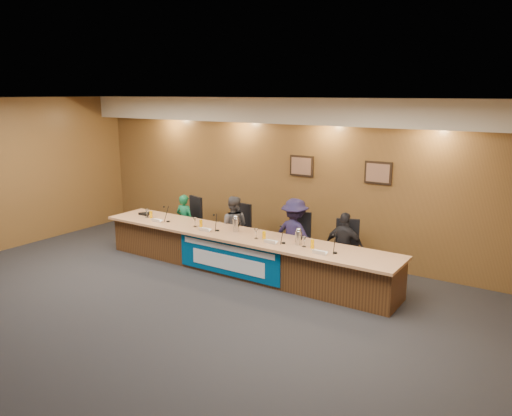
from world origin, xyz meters
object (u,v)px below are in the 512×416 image
(dais_body, at_px, (241,254))
(panelist_c, at_px, (295,235))
(panelist_d, at_px, (344,247))
(banner, at_px, (228,258))
(office_chair_b, at_px, (236,233))
(panelist_b, at_px, (233,227))
(office_chair_d, at_px, (346,254))
(carafe_right, at_px, (299,238))
(speakerphone, at_px, (146,214))
(office_chair_c, at_px, (297,245))
(office_chair_a, at_px, (188,224))
(carafe_mid, at_px, (236,225))
(panelist_a, at_px, (185,221))

(dais_body, height_order, panelist_c, panelist_c)
(dais_body, distance_m, panelist_d, 1.92)
(banner, xyz_separation_m, office_chair_b, (-0.63, 1.13, 0.10))
(panelist_b, relative_size, office_chair_d, 2.66)
(dais_body, distance_m, banner, 0.42)
(carafe_right, height_order, speakerphone, carafe_right)
(carafe_right, bearing_deg, panelist_d, 48.90)
(office_chair_c, xyz_separation_m, speakerphone, (-3.31, -0.68, 0.30))
(office_chair_d, xyz_separation_m, carafe_right, (-0.57, -0.75, 0.39))
(dais_body, height_order, banner, banner)
(panelist_d, distance_m, carafe_right, 0.90)
(panelist_b, xyz_separation_m, office_chair_b, (0.00, 0.10, -0.16))
(banner, xyz_separation_m, office_chair_c, (0.80, 1.13, 0.10))
(panelist_d, distance_m, office_chair_b, 2.44)
(office_chair_c, bearing_deg, office_chair_a, 166.23)
(banner, distance_m, panelist_c, 1.34)
(panelist_c, bearing_deg, speakerphone, 14.70)
(office_chair_a, bearing_deg, carafe_mid, -4.78)
(carafe_right, bearing_deg, office_chair_c, 120.23)
(panelist_a, height_order, speakerphone, panelist_a)
(dais_body, bearing_deg, office_chair_a, 159.74)
(panelist_d, bearing_deg, carafe_mid, 13.49)
(office_chair_d, distance_m, speakerphone, 4.38)
(office_chair_a, bearing_deg, panelist_a, -74.20)
(banner, bearing_deg, panelist_c, 52.11)
(dais_body, distance_m, carafe_right, 1.34)
(banner, height_order, office_chair_d, banner)
(office_chair_c, relative_size, speakerphone, 1.50)
(panelist_d, xyz_separation_m, speakerphone, (-4.31, -0.58, 0.15))
(office_chair_d, bearing_deg, panelist_b, 161.02)
(office_chair_b, bearing_deg, dais_body, -43.29)
(office_chair_b, distance_m, office_chair_c, 1.42)
(carafe_mid, xyz_separation_m, carafe_right, (1.38, -0.08, -0.01))
(panelist_c, bearing_deg, panelist_b, 4.83)
(office_chair_a, relative_size, office_chair_b, 1.00)
(banner, distance_m, panelist_b, 1.23)
(banner, xyz_separation_m, office_chair_d, (1.80, 1.13, 0.10))
(office_chair_d, bearing_deg, panelist_a, 160.20)
(office_chair_b, xyz_separation_m, office_chair_d, (2.43, 0.00, 0.00))
(panelist_c, bearing_deg, office_chair_a, 2.73)
(banner, relative_size, speakerphone, 6.88)
(panelist_b, height_order, office_chair_c, panelist_b)
(office_chair_c, relative_size, carafe_right, 2.00)
(panelist_c, height_order, office_chair_b, panelist_c)
(panelist_a, height_order, panelist_b, panelist_b)
(panelist_b, height_order, carafe_right, panelist_b)
(panelist_c, xyz_separation_m, carafe_mid, (-0.94, -0.57, 0.18))
(office_chair_a, height_order, speakerphone, speakerphone)
(panelist_a, relative_size, office_chair_b, 2.42)
(office_chair_c, height_order, carafe_right, carafe_right)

